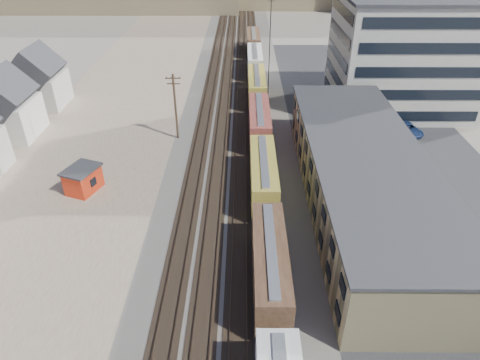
{
  "coord_description": "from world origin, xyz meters",
  "views": [
    {
      "loc": [
        1.31,
        -16.12,
        29.4
      ],
      "look_at": [
        1.02,
        25.49,
        3.0
      ],
      "focal_mm": 32.0,
      "sensor_mm": 36.0,
      "label": 1
    }
  ],
  "objects_px": {
    "freight_train": "(261,144)",
    "maintenance_shed": "(83,179)",
    "parked_car_blue": "(408,129)",
    "utility_pole_north": "(175,106)",
    "parked_car_silver": "(461,274)"
  },
  "relations": [
    {
      "from": "freight_train",
      "to": "parked_car_blue",
      "type": "xyz_separation_m",
      "value": [
        23.05,
        9.06,
        -2.02
      ]
    },
    {
      "from": "freight_train",
      "to": "maintenance_shed",
      "type": "xyz_separation_m",
      "value": [
        -21.93,
        -7.23,
        -1.17
      ]
    },
    {
      "from": "freight_train",
      "to": "parked_car_silver",
      "type": "bearing_deg",
      "value": -50.98
    },
    {
      "from": "freight_train",
      "to": "maintenance_shed",
      "type": "height_order",
      "value": "freight_train"
    },
    {
      "from": "utility_pole_north",
      "to": "parked_car_blue",
      "type": "height_order",
      "value": "utility_pole_north"
    },
    {
      "from": "utility_pole_north",
      "to": "maintenance_shed",
      "type": "distance_m",
      "value": 17.64
    },
    {
      "from": "freight_train",
      "to": "parked_car_blue",
      "type": "relative_size",
      "value": 21.63
    },
    {
      "from": "utility_pole_north",
      "to": "parked_car_blue",
      "type": "relative_size",
      "value": 1.81
    },
    {
      "from": "parked_car_silver",
      "to": "parked_car_blue",
      "type": "xyz_separation_m",
      "value": [
        5.17,
        31.12,
        0.03
      ]
    },
    {
      "from": "parked_car_silver",
      "to": "freight_train",
      "type": "bearing_deg",
      "value": 39.68
    },
    {
      "from": "parked_car_blue",
      "to": "utility_pole_north",
      "type": "bearing_deg",
      "value": 164.11
    },
    {
      "from": "parked_car_blue",
      "to": "maintenance_shed",
      "type": "bearing_deg",
      "value": -179.2
    },
    {
      "from": "maintenance_shed",
      "to": "parked_car_silver",
      "type": "xyz_separation_m",
      "value": [
        39.81,
        -14.83,
        -0.88
      ]
    },
    {
      "from": "parked_car_silver",
      "to": "parked_car_blue",
      "type": "height_order",
      "value": "parked_car_blue"
    },
    {
      "from": "utility_pole_north",
      "to": "maintenance_shed",
      "type": "height_order",
      "value": "utility_pole_north"
    }
  ]
}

